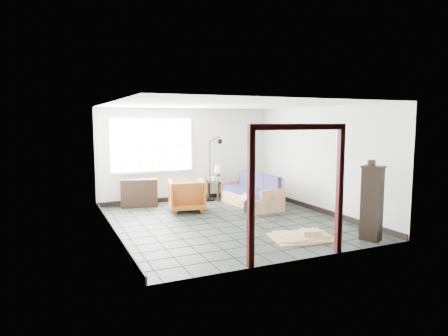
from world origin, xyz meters
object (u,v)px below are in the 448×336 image
futon_sofa (253,194)px  side_table (218,184)px  armchair (187,194)px  tall_shelf (372,203)px

futon_sofa → side_table: futon_sofa is taller
armchair → futon_sofa: bearing=-173.1°
futon_sofa → armchair: bearing=168.6°
side_table → tall_shelf: tall_shelf is taller
armchair → tall_shelf: size_ratio=0.62×
armchair → tall_shelf: (2.35, -3.80, 0.28)m
armchair → side_table: bearing=-130.3°
armchair → side_table: armchair is taller
side_table → tall_shelf: size_ratio=0.46×
armchair → tall_shelf: 4.48m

